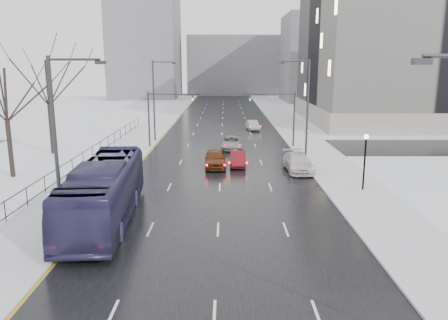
{
  "coord_description": "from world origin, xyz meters",
  "views": [
    {
      "loc": [
        0.41,
        -2.24,
        9.59
      ],
      "look_at": [
        0.34,
        29.84,
        2.5
      ],
      "focal_mm": 35.0,
      "sensor_mm": 36.0,
      "label": 1
    }
  ],
  "objects_px": {
    "no_uturn_sign": "(307,133)",
    "sedan_right_cross": "(231,143)",
    "streetlight_l_near": "(60,142)",
    "mast_signal_left": "(158,112)",
    "streetlight_l_far": "(156,97)",
    "sedan_right_far": "(298,162)",
    "tree_park_e": "(53,154)",
    "bus": "(105,191)",
    "mast_signal_right": "(285,112)",
    "tree_park_d": "(13,178)",
    "streetlight_r_mid": "(305,106)",
    "sedan_center_near": "(215,159)",
    "lamppost_r_mid": "(365,154)",
    "sedan_right_distant": "(253,125)",
    "sedan_right_near": "(238,159)"
  },
  "relations": [
    {
      "from": "mast_signal_right",
      "to": "sedan_right_distant",
      "type": "relative_size",
      "value": 1.54
    },
    {
      "from": "streetlight_r_mid",
      "to": "sedan_center_near",
      "type": "distance_m",
      "value": 10.13
    },
    {
      "from": "mast_signal_right",
      "to": "mast_signal_left",
      "type": "bearing_deg",
      "value": 180.0
    },
    {
      "from": "streetlight_l_far",
      "to": "sedan_center_near",
      "type": "relative_size",
      "value": 2.07
    },
    {
      "from": "streetlight_l_near",
      "to": "lamppost_r_mid",
      "type": "xyz_separation_m",
      "value": [
        19.17,
        10.0,
        -2.67
      ]
    },
    {
      "from": "tree_park_d",
      "to": "no_uturn_sign",
      "type": "height_order",
      "value": "tree_park_d"
    },
    {
      "from": "streetlight_l_near",
      "to": "mast_signal_left",
      "type": "height_order",
      "value": "streetlight_l_near"
    },
    {
      "from": "streetlight_l_far",
      "to": "mast_signal_right",
      "type": "bearing_deg",
      "value": -14.48
    },
    {
      "from": "lamppost_r_mid",
      "to": "streetlight_l_near",
      "type": "bearing_deg",
      "value": -152.45
    },
    {
      "from": "sedan_right_near",
      "to": "sedan_right_far",
      "type": "relative_size",
      "value": 0.76
    },
    {
      "from": "tree_park_d",
      "to": "tree_park_e",
      "type": "distance_m",
      "value": 10.01
    },
    {
      "from": "sedan_right_cross",
      "to": "streetlight_l_near",
      "type": "bearing_deg",
      "value": -109.7
    },
    {
      "from": "bus",
      "to": "sedan_right_far",
      "type": "relative_size",
      "value": 2.43
    },
    {
      "from": "streetlight_r_mid",
      "to": "mast_signal_left",
      "type": "relative_size",
      "value": 1.54
    },
    {
      "from": "sedan_right_far",
      "to": "sedan_right_distant",
      "type": "distance_m",
      "value": 25.5
    },
    {
      "from": "bus",
      "to": "sedan_right_near",
      "type": "relative_size",
      "value": 3.2
    },
    {
      "from": "mast_signal_right",
      "to": "sedan_right_cross",
      "type": "bearing_deg",
      "value": -170.66
    },
    {
      "from": "lamppost_r_mid",
      "to": "sedan_right_distant",
      "type": "relative_size",
      "value": 1.01
    },
    {
      "from": "lamppost_r_mid",
      "to": "sedan_center_near",
      "type": "xyz_separation_m",
      "value": [
        -11.5,
        7.8,
        -2.08
      ]
    },
    {
      "from": "no_uturn_sign",
      "to": "sedan_right_cross",
      "type": "distance_m",
      "value": 8.71
    },
    {
      "from": "tree_park_d",
      "to": "sedan_right_far",
      "type": "bearing_deg",
      "value": 5.44
    },
    {
      "from": "streetlight_l_near",
      "to": "lamppost_r_mid",
      "type": "height_order",
      "value": "streetlight_l_near"
    },
    {
      "from": "lamppost_r_mid",
      "to": "mast_signal_left",
      "type": "distance_m",
      "value": 25.71
    },
    {
      "from": "tree_park_e",
      "to": "streetlight_r_mid",
      "type": "height_order",
      "value": "streetlight_r_mid"
    },
    {
      "from": "tree_park_e",
      "to": "bus",
      "type": "xyz_separation_m",
      "value": [
        11.2,
        -20.47,
        1.91
      ]
    },
    {
      "from": "bus",
      "to": "streetlight_l_near",
      "type": "bearing_deg",
      "value": -112.15
    },
    {
      "from": "streetlight_l_near",
      "to": "mast_signal_right",
      "type": "distance_m",
      "value": 32.03
    },
    {
      "from": "tree_park_e",
      "to": "streetlight_r_mid",
      "type": "distance_m",
      "value": 27.25
    },
    {
      "from": "tree_park_e",
      "to": "no_uturn_sign",
      "type": "relative_size",
      "value": 5.0
    },
    {
      "from": "bus",
      "to": "sedan_right_far",
      "type": "xyz_separation_m",
      "value": [
        14.05,
        12.84,
        -1.07
      ]
    },
    {
      "from": "streetlight_l_far",
      "to": "sedan_right_far",
      "type": "height_order",
      "value": "streetlight_l_far"
    },
    {
      "from": "tree_park_e",
      "to": "mast_signal_left",
      "type": "bearing_deg",
      "value": 20.19
    },
    {
      "from": "lamppost_r_mid",
      "to": "sedan_center_near",
      "type": "relative_size",
      "value": 0.88
    },
    {
      "from": "streetlight_l_near",
      "to": "bus",
      "type": "distance_m",
      "value": 5.25
    },
    {
      "from": "tree_park_d",
      "to": "tree_park_e",
      "type": "relative_size",
      "value": 0.93
    },
    {
      "from": "sedan_right_cross",
      "to": "streetlight_r_mid",
      "type": "bearing_deg",
      "value": -45.55
    },
    {
      "from": "mast_signal_right",
      "to": "sedan_right_far",
      "type": "xyz_separation_m",
      "value": [
        -0.28,
        -11.63,
        -3.27
      ]
    },
    {
      "from": "streetlight_r_mid",
      "to": "lamppost_r_mid",
      "type": "distance_m",
      "value": 10.73
    },
    {
      "from": "sedan_right_distant",
      "to": "mast_signal_right",
      "type": "bearing_deg",
      "value": -86.22
    },
    {
      "from": "sedan_right_cross",
      "to": "sedan_right_near",
      "type": "bearing_deg",
      "value": -87.35
    },
    {
      "from": "lamppost_r_mid",
      "to": "sedan_center_near",
      "type": "height_order",
      "value": "lamppost_r_mid"
    },
    {
      "from": "streetlight_r_mid",
      "to": "no_uturn_sign",
      "type": "height_order",
      "value": "streetlight_r_mid"
    },
    {
      "from": "tree_park_d",
      "to": "streetlight_l_far",
      "type": "relative_size",
      "value": 1.25
    },
    {
      "from": "sedan_right_near",
      "to": "tree_park_d",
      "type": "bearing_deg",
      "value": -165.7
    },
    {
      "from": "sedan_right_far",
      "to": "sedan_right_distant",
      "type": "relative_size",
      "value": 1.31
    },
    {
      "from": "sedan_right_near",
      "to": "sedan_right_distant",
      "type": "relative_size",
      "value": 0.99
    },
    {
      "from": "mast_signal_right",
      "to": "sedan_center_near",
      "type": "relative_size",
      "value": 1.34
    },
    {
      "from": "mast_signal_right",
      "to": "tree_park_d",
      "type": "bearing_deg",
      "value": -150.88
    },
    {
      "from": "mast_signal_right",
      "to": "streetlight_l_far",
      "type": "bearing_deg",
      "value": 165.52
    },
    {
      "from": "tree_park_e",
      "to": "lamppost_r_mid",
      "type": "bearing_deg",
      "value": -25.62
    }
  ]
}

